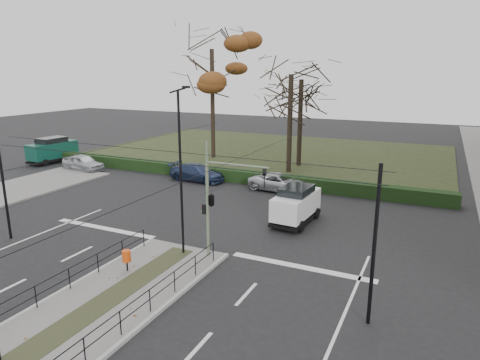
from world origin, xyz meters
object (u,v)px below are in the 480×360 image
object	(u,v)px
traffic_light	(213,198)
parked_car_first	(83,163)
green_van	(53,149)
rust_tree	(212,49)
bare_tree_center	(301,86)
white_van	(296,204)
parked_car_fourth	(279,182)
parked_car_third	(197,173)
litter_bin	(126,256)
bare_tree_near	(291,82)
streetlamp_median_far	(181,172)

from	to	relation	value
traffic_light	parked_car_first	bearing A→B (deg)	149.79
green_van	rust_tree	size ratio (longest dim) A/B	0.35
bare_tree_center	parked_car_first	bearing A→B (deg)	-149.31
white_van	green_van	bearing A→B (deg)	166.59
parked_car_first	parked_car_fourth	world-z (taller)	parked_car_first
parked_car_third	litter_bin	bearing A→B (deg)	-157.25
white_van	green_van	distance (m)	28.59
parked_car_first	bare_tree_center	xyz separation A→B (m)	(17.50, 10.39, 6.89)
parked_car_fourth	green_van	xyz separation A→B (m)	(-24.43, 0.31, 0.64)
rust_tree	bare_tree_near	xyz separation A→B (m)	(9.45, -3.04, -3.03)
green_van	rust_tree	bearing A→B (deg)	32.97
streetlamp_median_far	rust_tree	bearing A→B (deg)	115.30
streetlamp_median_far	parked_car_third	distance (m)	15.53
litter_bin	streetlamp_median_far	distance (m)	4.61
streetlamp_median_far	rust_tree	world-z (taller)	rust_tree
litter_bin	parked_car_fourth	bearing A→B (deg)	84.91
parked_car_fourth	bare_tree_center	world-z (taller)	bare_tree_center
streetlamp_median_far	parked_car_third	bearing A→B (deg)	118.26
parked_car_fourth	bare_tree_near	xyz separation A→B (m)	(-1.35, 6.12, 7.42)
white_van	litter_bin	bearing A→B (deg)	-116.22
parked_car_first	bare_tree_near	xyz separation A→B (m)	(17.52, 7.34, 7.34)
litter_bin	parked_car_fourth	xyz separation A→B (m)	(1.43, 16.10, -0.18)
green_van	traffic_light	bearing A→B (deg)	-27.30
streetlamp_median_far	parked_car_fourth	world-z (taller)	streetlamp_median_far
parked_car_fourth	litter_bin	bearing A→B (deg)	-179.14
parked_car_first	parked_car_third	xyz separation A→B (m)	(11.54, 1.20, -0.04)
streetlamp_median_far	parked_car_first	distance (m)	22.54
parked_car_first	traffic_light	bearing A→B (deg)	-114.28
traffic_light	parked_car_first	world-z (taller)	traffic_light
streetlamp_median_far	bare_tree_center	size ratio (longest dim) A/B	0.76
traffic_light	streetlamp_median_far	size ratio (longest dim) A/B	0.62
streetlamp_median_far	traffic_light	bearing A→B (deg)	12.11
parked_car_fourth	rust_tree	bearing A→B (deg)	55.68
traffic_light	litter_bin	distance (m)	4.74
traffic_light	rust_tree	size ratio (longest dim) A/B	0.35
parked_car_fourth	parked_car_first	bearing A→B (deg)	99.65
litter_bin	green_van	size ratio (longest dim) A/B	0.19
parked_car_first	parked_car_third	size ratio (longest dim) A/B	0.90
parked_car_fourth	rust_tree	xyz separation A→B (m)	(-10.80, 9.15, 10.45)
streetlamp_median_far	bare_tree_near	bearing A→B (deg)	93.44
parked_car_third	bare_tree_center	xyz separation A→B (m)	(5.97, 9.18, 6.93)
litter_bin	bare_tree_center	world-z (taller)	bare_tree_center
parked_car_first	rust_tree	xyz separation A→B (m)	(8.06, 10.38, 10.37)
white_van	bare_tree_center	bearing A→B (deg)	107.05
rust_tree	parked_car_third	bearing A→B (deg)	-69.27
streetlamp_median_far	parked_car_fourth	size ratio (longest dim) A/B	1.72
bare_tree_near	white_van	bearing A→B (deg)	-69.16
parked_car_fourth	green_van	size ratio (longest dim) A/B	0.93
parked_car_fourth	green_van	distance (m)	24.44
parked_car_fourth	green_van	world-z (taller)	green_van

